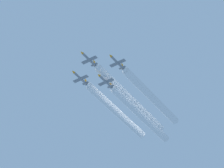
% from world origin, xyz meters
% --- Properties ---
extents(jet_lead, '(8.72, 12.69, 3.05)m').
position_xyz_m(jet_lead, '(0.40, 7.88, 218.43)').
color(jet_lead, slate).
extents(jet_left_wingman, '(8.72, 12.69, 3.05)m').
position_xyz_m(jet_left_wingman, '(-11.23, 0.07, 216.37)').
color(jet_left_wingman, slate).
extents(jet_right_wingman, '(8.72, 12.69, 3.05)m').
position_xyz_m(jet_right_wingman, '(11.09, 0.35, 216.63)').
color(jet_right_wingman, slate).
extents(jet_slot, '(8.72, 12.69, 3.05)m').
position_xyz_m(jet_slot, '(0.50, -6.89, 214.56)').
color(jet_slot, slate).
extents(smoke_trail_lead, '(4.06, 64.36, 4.06)m').
position_xyz_m(smoke_trail_lead, '(0.40, -30.08, 218.40)').
color(smoke_trail_lead, white).
extents(smoke_trail_left_wingman, '(4.06, 52.33, 4.06)m').
position_xyz_m(smoke_trail_left_wingman, '(-11.23, -31.88, 216.34)').
color(smoke_trail_left_wingman, white).
extents(smoke_trail_right_wingman, '(4.06, 54.04, 4.06)m').
position_xyz_m(smoke_trail_right_wingman, '(11.09, -32.45, 216.60)').
color(smoke_trail_right_wingman, white).
extents(smoke_trail_slot, '(4.06, 54.88, 4.06)m').
position_xyz_m(smoke_trail_slot, '(0.50, -40.12, 214.53)').
color(smoke_trail_slot, white).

